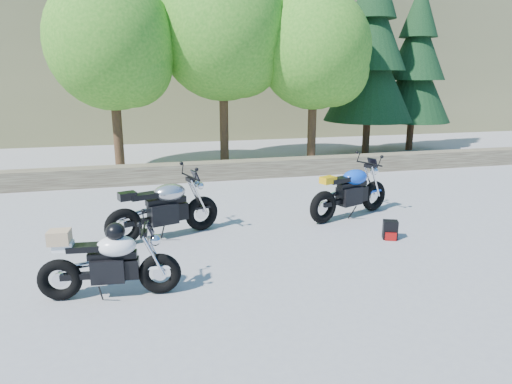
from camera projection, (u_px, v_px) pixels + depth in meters
ground at (259, 250)px, 7.76m from camera, size 90.00×90.00×0.00m
stone_wall at (210, 171)px, 12.86m from camera, size 22.00×0.55×0.50m
hillside at (202, 8)px, 32.88m from camera, size 80.00×30.00×15.00m
tree_decid_left at (115, 47)px, 12.98m from camera, size 3.67×3.67×5.62m
tree_decid_mid at (226, 36)px, 14.04m from camera, size 4.08×4.08×6.24m
tree_decid_right at (318, 54)px, 14.28m from camera, size 3.54×3.54×5.41m
conifer_near at (371, 51)px, 16.01m from camera, size 3.17×3.17×7.06m
conifer_far at (416, 64)px, 17.20m from camera, size 2.82×2.82×6.27m
silver_bike at (165, 209)px, 8.24m from camera, size 2.10×0.91×1.09m
white_bike at (109, 261)px, 6.00m from camera, size 1.86×0.59×1.03m
blue_bike at (350, 192)px, 9.44m from camera, size 2.08×0.99×1.09m
backpack at (390, 230)px, 8.23m from camera, size 0.30×0.28×0.34m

